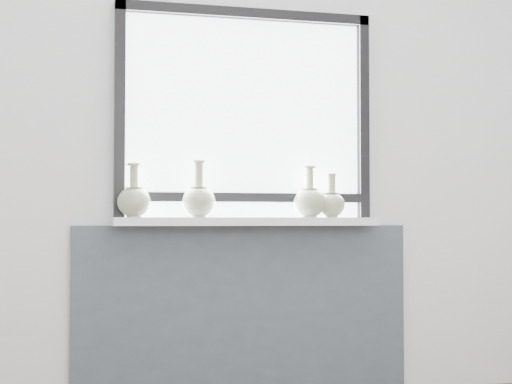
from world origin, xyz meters
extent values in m
cube|color=silver|center=(0.00, 1.81, 1.30)|extent=(3.60, 0.02, 2.60)
cube|color=#3F4D55|center=(0.00, 1.78, 0.43)|extent=(1.70, 0.03, 0.86)
cube|color=white|center=(0.00, 1.71, 0.88)|extent=(1.32, 0.18, 0.04)
cube|color=black|center=(-0.62, 1.76, 1.43)|extent=(0.05, 0.06, 1.05)
cube|color=black|center=(0.62, 1.76, 1.43)|extent=(0.05, 0.06, 1.05)
cube|color=black|center=(0.00, 1.76, 1.92)|extent=(1.30, 0.06, 0.05)
cube|color=black|center=(0.00, 1.76, 1.00)|extent=(1.20, 0.05, 0.04)
cube|color=white|center=(0.00, 1.79, 1.40)|extent=(1.20, 0.01, 1.00)
cylinder|color=#9BA883|center=(-0.56, 1.69, 0.90)|extent=(0.07, 0.07, 0.01)
ellipsoid|color=#9BA883|center=(-0.56, 1.69, 0.97)|extent=(0.16, 0.16, 0.15)
cone|color=#9BA883|center=(-0.56, 1.69, 1.03)|extent=(0.09, 0.09, 0.03)
cylinder|color=#9BA883|center=(-0.56, 1.69, 1.08)|extent=(0.04, 0.04, 0.12)
cylinder|color=#9BA883|center=(-0.56, 1.69, 1.15)|extent=(0.06, 0.06, 0.01)
cylinder|color=#9BA883|center=(-0.24, 1.72, 0.90)|extent=(0.07, 0.07, 0.01)
ellipsoid|color=#9BA883|center=(-0.24, 1.72, 0.98)|extent=(0.16, 0.16, 0.15)
cone|color=#9BA883|center=(-0.24, 1.72, 1.03)|extent=(0.09, 0.09, 0.03)
cylinder|color=#9BA883|center=(-0.24, 1.72, 1.10)|extent=(0.05, 0.05, 0.14)
cylinder|color=#9BA883|center=(-0.24, 1.72, 1.17)|extent=(0.07, 0.07, 0.01)
cylinder|color=#9BA883|center=(0.32, 1.71, 0.90)|extent=(0.07, 0.07, 0.01)
ellipsoid|color=#9BA883|center=(0.32, 1.71, 0.97)|extent=(0.16, 0.16, 0.15)
cone|color=#9BA883|center=(0.32, 1.71, 1.03)|extent=(0.09, 0.09, 0.03)
cylinder|color=#9BA883|center=(0.32, 1.71, 1.09)|extent=(0.04, 0.04, 0.12)
cylinder|color=#9BA883|center=(0.32, 1.71, 1.15)|extent=(0.07, 0.07, 0.01)
cylinder|color=#9BA883|center=(0.43, 1.70, 0.90)|extent=(0.06, 0.06, 0.01)
ellipsoid|color=#9BA883|center=(0.43, 1.70, 0.96)|extent=(0.14, 0.14, 0.12)
cone|color=#9BA883|center=(0.43, 1.70, 1.01)|extent=(0.07, 0.07, 0.03)
cylinder|color=#9BA883|center=(0.43, 1.70, 1.06)|extent=(0.04, 0.04, 0.11)
cylinder|color=#9BA883|center=(0.43, 1.70, 1.12)|extent=(0.05, 0.05, 0.01)
camera|label=1|loc=(-0.89, -2.04, 0.89)|focal=55.00mm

